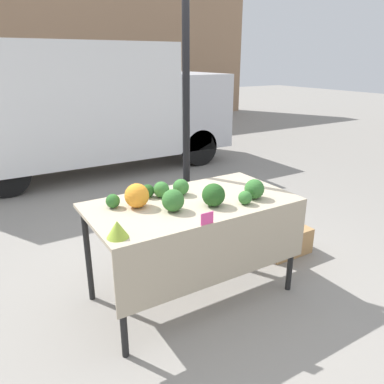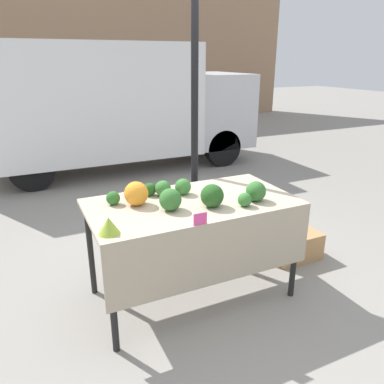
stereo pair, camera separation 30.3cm
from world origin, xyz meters
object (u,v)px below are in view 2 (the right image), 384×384
Objects in this scene: parked_truck at (110,103)px; produce_crate at (296,246)px; orange_cauliflower at (136,194)px; price_sign at (200,219)px.

parked_truck is 9.88× the size of produce_crate.
parked_truck is 4.49m from produce_crate.
orange_cauliflower is (-0.83, -4.28, -0.23)m from parked_truck.
price_sign is at bearing -62.10° from orange_cauliflower.
parked_truck is 26.11× the size of orange_cauliflower.
orange_cauliflower is 0.63m from price_sign.
price_sign is 0.20× the size of produce_crate.
produce_crate is (0.86, -4.28, -1.08)m from parked_truck.
orange_cauliflower is 1.89m from produce_crate.
price_sign is at bearing -96.34° from parked_truck.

